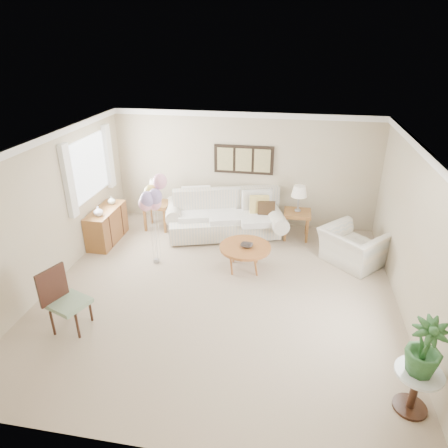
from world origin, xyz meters
name	(u,v)px	position (x,y,z in m)	size (l,w,h in m)	color
ground_plane	(220,293)	(0.00, 0.00, 0.00)	(6.00, 6.00, 0.00)	tan
room_shell	(214,204)	(-0.11, 0.09, 1.63)	(6.04, 6.04, 2.60)	#B8AE97
wall_art_triptych	(244,160)	(0.00, 2.96, 1.55)	(1.35, 0.06, 0.65)	black
sofa	(224,218)	(-0.32, 2.30, 0.39)	(2.93, 1.67, 0.98)	beige
end_table_left	(157,207)	(-1.89, 2.31, 0.53)	(0.58, 0.53, 0.63)	olive
end_table_right	(297,216)	(1.27, 2.38, 0.53)	(0.58, 0.52, 0.63)	olive
lamp_left	(155,185)	(-1.89, 2.31, 1.06)	(0.32, 0.32, 0.56)	gray
lamp_right	(299,192)	(1.27, 2.38, 1.08)	(0.33, 0.33, 0.59)	gray
coffee_table	(245,248)	(0.33, 0.87, 0.45)	(0.97, 0.97, 0.49)	#A3512F
decor_bowl	(247,246)	(0.36, 0.85, 0.52)	(0.23, 0.23, 0.06)	#2D2623
armchair	(352,247)	(2.35, 1.45, 0.35)	(1.09, 0.95, 0.71)	beige
side_table	(417,381)	(2.70, -1.95, 0.44)	(0.54, 0.54, 0.59)	silver
potted_plant	(425,348)	(2.69, -1.95, 0.95)	(0.40, 0.40, 0.72)	#214B1E
accent_chair	(64,298)	(-2.12, -1.29, 0.53)	(0.65, 0.65, 1.03)	gray
credenza	(107,225)	(-2.76, 1.50, 0.37)	(0.46, 1.20, 0.74)	olive
vase_white	(98,211)	(-2.74, 1.19, 0.84)	(0.19, 0.19, 0.20)	white
vase_sage	(112,200)	(-2.74, 1.83, 0.83)	(0.17, 0.17, 0.17)	silver
balloon_cluster	(152,196)	(-1.40, 0.78, 1.41)	(0.49, 0.49, 1.82)	gray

